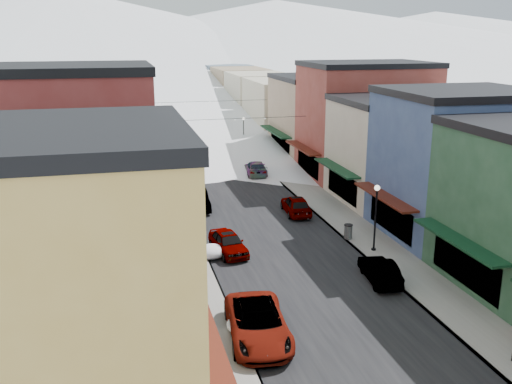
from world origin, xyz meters
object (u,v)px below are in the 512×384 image
car_green_sedan (380,270)px  car_dark_hatch (197,200)px  trash_can (348,231)px  streetlamp_near (376,210)px  car_white_suv (258,323)px  car_silver_sedan (228,243)px

car_green_sedan → car_dark_hatch: bearing=-56.7°
trash_can → streetlamp_near: streetlamp_near is taller
car_white_suv → car_dark_hatch: car_white_suv is taller
car_dark_hatch → streetlamp_near: size_ratio=1.05×
car_white_suv → car_dark_hatch: 21.71m
car_white_suv → streetlamp_near: streetlamp_near is taller
car_white_suv → trash_can: 14.97m
car_white_suv → car_green_sedan: size_ratio=1.41×
car_silver_sedan → trash_can: (8.70, 0.31, -0.06)m
streetlamp_near → trash_can: bearing=107.9°
car_green_sedan → trash_can: car_green_sedan is taller
car_silver_sedan → streetlamp_near: 10.01m
trash_can → streetlamp_near: bearing=-72.1°
car_dark_hatch → trash_can: (9.25, -10.14, -0.10)m
trash_can → car_green_sedan: bearing=-97.4°
car_dark_hatch → car_green_sedan: bearing=-64.1°
streetlamp_near → car_silver_sedan: bearing=167.1°
streetlamp_near → car_dark_hatch: bearing=128.5°
car_white_suv → car_silver_sedan: (0.80, 11.26, -0.09)m
car_dark_hatch → streetlamp_near: (10.06, -12.63, 2.21)m
car_silver_sedan → trash_can: 8.71m
car_white_suv → car_silver_sedan: bearing=91.3°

